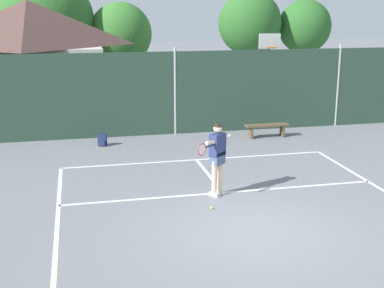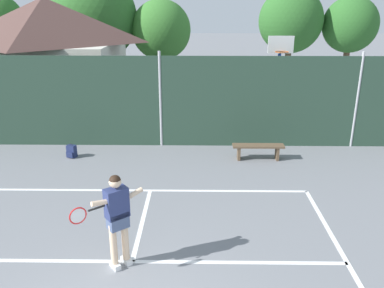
{
  "view_description": "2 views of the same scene",
  "coord_description": "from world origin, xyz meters",
  "px_view_note": "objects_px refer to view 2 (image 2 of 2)",
  "views": [
    {
      "loc": [
        -3.52,
        -9.67,
        4.65
      ],
      "look_at": [
        -0.32,
        4.73,
        0.73
      ],
      "focal_mm": 48.94,
      "sensor_mm": 36.0,
      "label": 1
    },
    {
      "loc": [
        1.23,
        -3.87,
        4.69
      ],
      "look_at": [
        1.09,
        5.89,
        1.17
      ],
      "focal_mm": 37.09,
      "sensor_mm": 36.0,
      "label": 2
    }
  ],
  "objects_px": {
    "courtside_bench": "(258,149)",
    "basketball_hoop": "(279,71)",
    "tennis_player": "(117,214)",
    "backpack_navy": "(72,152)"
  },
  "relations": [
    {
      "from": "courtside_bench",
      "to": "basketball_hoop",
      "type": "bearing_deg",
      "value": 69.66
    },
    {
      "from": "tennis_player",
      "to": "backpack_navy",
      "type": "xyz_separation_m",
      "value": [
        -2.56,
        5.47,
        -0.92
      ]
    },
    {
      "from": "basketball_hoop",
      "to": "tennis_player",
      "type": "xyz_separation_m",
      "value": [
        -4.36,
        -8.14,
        -1.2
      ]
    },
    {
      "from": "tennis_player",
      "to": "backpack_navy",
      "type": "distance_m",
      "value": 6.11
    },
    {
      "from": "tennis_player",
      "to": "backpack_navy",
      "type": "relative_size",
      "value": 4.01
    },
    {
      "from": "basketball_hoop",
      "to": "courtside_bench",
      "type": "height_order",
      "value": "basketball_hoop"
    },
    {
      "from": "basketball_hoop",
      "to": "tennis_player",
      "type": "bearing_deg",
      "value": -118.18
    },
    {
      "from": "basketball_hoop",
      "to": "backpack_navy",
      "type": "distance_m",
      "value": 7.72
    },
    {
      "from": "basketball_hoop",
      "to": "backpack_navy",
      "type": "relative_size",
      "value": 7.67
    },
    {
      "from": "tennis_player",
      "to": "courtside_bench",
      "type": "bearing_deg",
      "value": 58.18
    }
  ]
}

